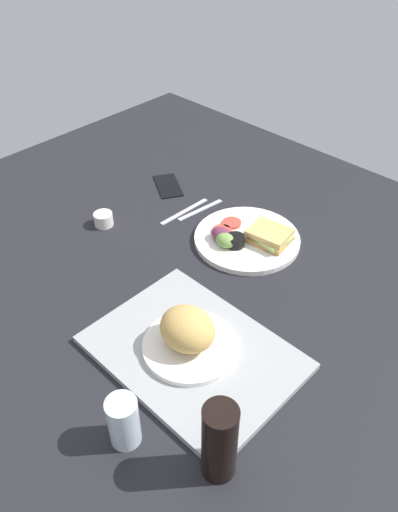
# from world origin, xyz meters

# --- Properties ---
(ground_plane) EXTENTS (1.90, 1.50, 0.03)m
(ground_plane) POSITION_xyz_m (0.00, 0.00, -0.01)
(ground_plane) COLOR black
(serving_tray) EXTENTS (0.45, 0.33, 0.02)m
(serving_tray) POSITION_xyz_m (-0.18, 0.25, 0.01)
(serving_tray) COLOR #9EA0A3
(serving_tray) RESTS_ON ground_plane
(bread_plate_near) EXTENTS (0.21, 0.21, 0.10)m
(bread_plate_near) POSITION_xyz_m (-0.16, 0.25, 0.06)
(bread_plate_near) COLOR white
(bread_plate_near) RESTS_ON serving_tray
(plate_with_salad) EXTENTS (0.30, 0.30, 0.05)m
(plate_with_salad) POSITION_xyz_m (-0.00, -0.14, 0.02)
(plate_with_salad) COLOR white
(plate_with_salad) RESTS_ON ground_plane
(drinking_glass) EXTENTS (0.06, 0.06, 0.11)m
(drinking_glass) POSITION_xyz_m (-0.23, 0.49, 0.06)
(drinking_glass) COLOR silver
(drinking_glass) RESTS_ON ground_plane
(soda_bottle) EXTENTS (0.06, 0.06, 0.18)m
(soda_bottle) POSITION_xyz_m (-0.39, 0.41, 0.09)
(soda_bottle) COLOR black
(soda_bottle) RESTS_ON ground_plane
(espresso_cup) EXTENTS (0.06, 0.06, 0.04)m
(espresso_cup) POSITION_xyz_m (0.36, 0.09, 0.02)
(espresso_cup) COLOR silver
(espresso_cup) RESTS_ON ground_plane
(fork) EXTENTS (0.03, 0.17, 0.01)m
(fork) POSITION_xyz_m (0.20, -0.17, 0.00)
(fork) COLOR #B7B7BC
(fork) RESTS_ON ground_plane
(knife) EXTENTS (0.02, 0.19, 0.01)m
(knife) POSITION_xyz_m (0.23, -0.13, 0.00)
(knife) COLOR #B7B7BC
(knife) RESTS_ON ground_plane
(cell_phone) EXTENTS (0.16, 0.14, 0.01)m
(cell_phone) POSITION_xyz_m (0.38, -0.19, 0.00)
(cell_phone) COLOR black
(cell_phone) RESTS_ON ground_plane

